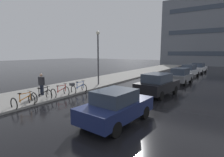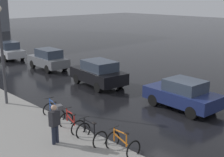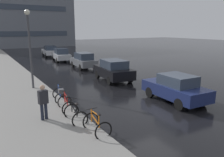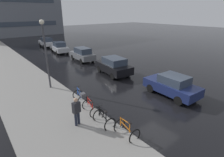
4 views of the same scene
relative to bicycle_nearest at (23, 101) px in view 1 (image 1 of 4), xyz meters
The scene contains 14 objects.
ground_plane 3.99m from the bicycle_nearest, 13.67° to the left, with size 140.00×140.00×0.00m, color black.
sidewalk_kerb 11.15m from the bicycle_nearest, 101.09° to the left, with size 4.80×60.00×0.14m, color gray.
bicycle_nearest is the anchor object (origin of this frame).
bicycle_second 1.48m from the bicycle_nearest, 101.79° to the left, with size 0.78×1.18×1.01m.
bicycle_third 2.90m from the bicycle_nearest, 93.53° to the left, with size 0.88×1.23×0.99m.
bicycle_farthest 4.48m from the bicycle_nearest, 89.99° to the left, with size 0.88×1.42×1.00m.
car_navy 5.93m from the bicycle_nearest, 12.26° to the left, with size 2.10×4.10×1.59m.
car_black 9.41m from the bicycle_nearest, 54.04° to the left, with size 2.43×4.30×1.69m.
car_grey 15.16m from the bicycle_nearest, 67.64° to the left, with size 1.90×4.01×1.66m.
car_silver 21.11m from the bicycle_nearest, 74.92° to the left, with size 2.21×4.47×1.63m.
car_white 27.08m from the bicycle_nearest, 77.65° to the left, with size 2.26×4.43×1.55m.
pedestrian 2.76m from the bicycle_nearest, 122.93° to the left, with size 0.43×0.30×1.75m.
streetlamp 8.62m from the bicycle_nearest, 94.95° to the left, with size 0.35×0.35×5.33m.
building_facade_main 47.91m from the bicycle_nearest, 83.64° to the left, with size 22.82×8.41×16.85m.
Camera 1 is at (6.17, -6.34, 3.29)m, focal length 28.00 mm.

